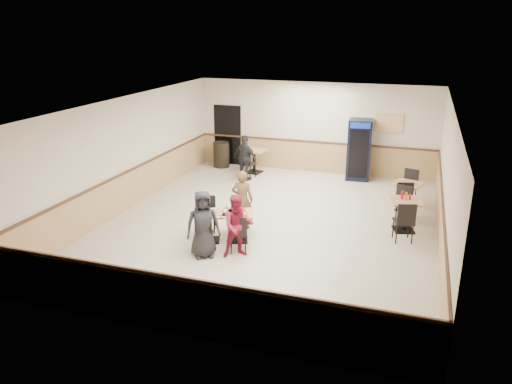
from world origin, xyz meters
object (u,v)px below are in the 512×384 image
(lone_diner, at_px, (245,158))
(pepsi_cooler, at_px, (359,150))
(side_table_near, at_px, (405,210))
(side_table_far, at_px, (407,192))
(main_table, at_px, (224,222))
(diner_man_opposite, at_px, (242,200))
(diner_woman_right, at_px, (238,226))
(trash_bin, at_px, (221,155))
(diner_woman_left, at_px, (203,224))
(back_table, at_px, (254,157))

(lone_diner, bearing_deg, pepsi_cooler, -140.74)
(pepsi_cooler, bearing_deg, side_table_near, -72.59)
(side_table_far, height_order, pepsi_cooler, pepsi_cooler)
(main_table, distance_m, diner_man_opposite, 0.93)
(diner_woman_right, relative_size, trash_bin, 1.58)
(diner_man_opposite, height_order, side_table_near, diner_man_opposite)
(side_table_near, bearing_deg, side_table_far, 90.34)
(diner_woman_right, relative_size, side_table_near, 1.53)
(diner_woman_left, bearing_deg, diner_woman_right, -12.20)
(lone_diner, bearing_deg, side_table_near, 170.32)
(side_table_far, bearing_deg, diner_woman_left, -133.03)
(diner_woman_right, bearing_deg, diner_woman_left, 169.42)
(lone_diner, bearing_deg, back_table, -71.55)
(back_table, xyz_separation_m, trash_bin, (-1.33, 0.35, -0.09))
(main_table, distance_m, diner_woman_left, 0.93)
(trash_bin, bearing_deg, side_table_near, -31.77)
(side_table_near, relative_size, side_table_far, 1.01)
(diner_woman_right, xyz_separation_m, diner_man_opposite, (-0.45, 1.51, 0.04))
(side_table_far, bearing_deg, diner_man_opposite, -146.07)
(back_table, bearing_deg, diner_man_opposite, -74.80)
(diner_woman_right, xyz_separation_m, side_table_near, (3.32, 2.56, -0.17))
(diner_woman_left, xyz_separation_m, diner_man_opposite, (0.25, 1.77, -0.01))
(pepsi_cooler, bearing_deg, diner_man_opposite, -117.91)
(diner_woman_right, distance_m, side_table_far, 5.23)
(side_table_near, distance_m, pepsi_cooler, 4.33)
(diner_woman_right, xyz_separation_m, trash_bin, (-3.04, 6.50, -0.25))
(back_table, bearing_deg, side_table_far, -22.76)
(diner_man_opposite, xyz_separation_m, back_table, (-1.26, 4.64, -0.20))
(trash_bin, bearing_deg, main_table, -67.23)
(diner_man_opposite, xyz_separation_m, pepsi_cooler, (2.14, 5.03, 0.24))
(diner_man_opposite, height_order, side_table_far, diner_man_opposite)
(diner_woman_left, bearing_deg, side_table_far, 14.88)
(pepsi_cooler, bearing_deg, main_table, -115.82)
(lone_diner, distance_m, trash_bin, 1.85)
(diner_woman_left, relative_size, pepsi_cooler, 0.76)
(main_table, bearing_deg, side_table_far, 21.41)
(main_table, bearing_deg, diner_man_opposite, 62.10)
(lone_diner, relative_size, trash_bin, 1.68)
(diner_man_opposite, bearing_deg, lone_diner, -77.70)
(side_table_far, bearing_deg, trash_bin, 158.85)
(main_table, relative_size, side_table_near, 1.59)
(lone_diner, bearing_deg, side_table_far, -175.07)
(side_table_near, distance_m, side_table_far, 1.48)
(side_table_near, bearing_deg, main_table, -153.62)
(side_table_far, bearing_deg, pepsi_cooler, 122.99)
(diner_woman_left, height_order, side_table_near, diner_woman_left)
(back_table, relative_size, trash_bin, 0.97)
(diner_man_opposite, xyz_separation_m, side_table_near, (3.77, 1.05, -0.21))
(diner_man_opposite, relative_size, lone_diner, 0.99)
(diner_woman_right, distance_m, pepsi_cooler, 6.77)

